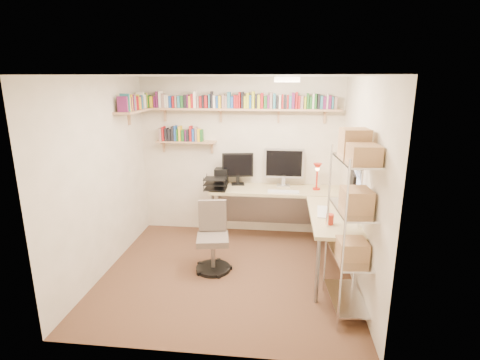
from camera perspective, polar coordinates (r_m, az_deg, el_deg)
name	(u,v)px	position (r m, az deg, el deg)	size (l,w,h in m)	color
ground	(227,273)	(5.06, -1.93, -14.02)	(3.20, 3.20, 0.00)	#482D1E
room_shell	(227,158)	(4.51, -2.05, 3.41)	(3.24, 3.04, 2.52)	beige
wall_shelves	(212,109)	(5.79, -4.27, 10.72)	(3.12, 1.09, 0.80)	tan
corner_desk	(283,195)	(5.56, 6.57, -2.21)	(2.20, 2.15, 1.43)	#C8BB82
office_chair	(213,242)	(5.03, -4.16, -9.34)	(0.49, 0.49, 0.92)	black
wire_rack	(355,198)	(3.98, 17.12, -2.57)	(0.44, 0.80, 1.98)	silver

